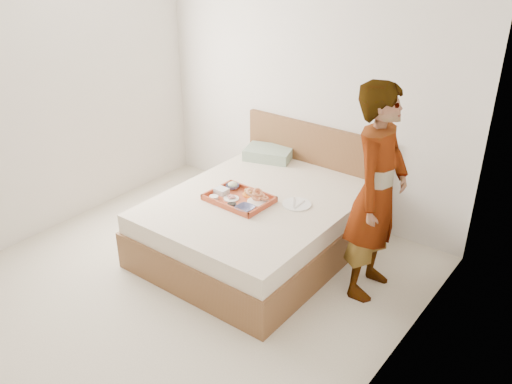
{
  "coord_description": "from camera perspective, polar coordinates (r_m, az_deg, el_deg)",
  "views": [
    {
      "loc": [
        2.76,
        -2.46,
        2.79
      ],
      "look_at": [
        0.2,
        0.9,
        0.65
      ],
      "focal_mm": 38.02,
      "sensor_mm": 36.0,
      "label": 1
    }
  ],
  "objects": [
    {
      "name": "tray",
      "position": [
        4.84,
        -1.8,
        -0.66
      ],
      "size": [
        0.58,
        0.43,
        0.05
      ],
      "primitive_type": "cube",
      "rotation": [
        0.0,
        0.0,
        -0.04
      ],
      "color": "#B64025",
      "rests_on": "bed"
    },
    {
      "name": "dinner_plate",
      "position": [
        4.79,
        4.32,
        -1.29
      ],
      "size": [
        0.31,
        0.31,
        0.01
      ],
      "primitive_type": "cylinder",
      "rotation": [
        0.0,
        0.0,
        0.25
      ],
      "color": "white",
      "rests_on": "bed"
    },
    {
      "name": "headboard",
      "position": [
        5.64,
        6.2,
        2.46
      ],
      "size": [
        1.65,
        0.06,
        0.95
      ],
      "primitive_type": "cube",
      "color": "brown",
      "rests_on": "ground"
    },
    {
      "name": "meat_plate",
      "position": [
        4.85,
        -2.61,
        -0.69
      ],
      "size": [
        0.14,
        0.14,
        0.01
      ],
      "primitive_type": "cylinder",
      "rotation": [
        0.0,
        0.0,
        -0.04
      ],
      "color": "white",
      "rests_on": "tray"
    },
    {
      "name": "wall_left",
      "position": [
        5.35,
        -23.34,
        8.49
      ],
      "size": [
        0.01,
        4.0,
        2.6
      ],
      "primitive_type": "cube",
      "color": "silver",
      "rests_on": "ground"
    },
    {
      "name": "wall_back",
      "position": [
        5.45,
        5.44,
        10.89
      ],
      "size": [
        3.5,
        0.01,
        2.6
      ],
      "primitive_type": "cube",
      "color": "silver",
      "rests_on": "ground"
    },
    {
      "name": "cheese_round",
      "position": [
        4.86,
        -4.46,
        -0.58
      ],
      "size": [
        0.08,
        0.08,
        0.03
      ],
      "primitive_type": "cylinder",
      "rotation": [
        0.0,
        0.0,
        -0.04
      ],
      "color": "white",
      "rests_on": "tray"
    },
    {
      "name": "pillow",
      "position": [
        5.69,
        1.33,
        4.08
      ],
      "size": [
        0.55,
        0.45,
        0.11
      ],
      "primitive_type": "cube",
      "rotation": [
        0.0,
        0.0,
        0.31
      ],
      "color": "#95A892",
      "rests_on": "bed"
    },
    {
      "name": "sauce_dish",
      "position": [
        4.71,
        -2.56,
        -1.41
      ],
      "size": [
        0.08,
        0.08,
        0.03
      ],
      "primitive_type": "cylinder",
      "rotation": [
        0.0,
        0.0,
        -0.04
      ],
      "color": "black",
      "rests_on": "tray"
    },
    {
      "name": "navy_bowl_big",
      "position": [
        4.65,
        -1.17,
        -1.77
      ],
      "size": [
        0.16,
        0.16,
        0.04
      ],
      "primitive_type": "imported",
      "rotation": [
        0.0,
        0.0,
        -0.04
      ],
      "color": "#171A52",
      "rests_on": "tray"
    },
    {
      "name": "bread_plate",
      "position": [
        4.92,
        -0.64,
        -0.25
      ],
      "size": [
        0.14,
        0.14,
        0.01
      ],
      "primitive_type": "cylinder",
      "rotation": [
        0.0,
        0.0,
        -0.04
      ],
      "color": "orange",
      "rests_on": "tray"
    },
    {
      "name": "person",
      "position": [
        4.3,
        12.63,
        -0.12
      ],
      "size": [
        0.47,
        0.68,
        1.78
      ],
      "primitive_type": "imported",
      "rotation": [
        0.0,
        0.0,
        1.65
      ],
      "color": "silver",
      "rests_on": "ground"
    },
    {
      "name": "ground",
      "position": [
        4.63,
        -8.89,
        -10.56
      ],
      "size": [
        3.5,
        4.0,
        0.01
      ],
      "primitive_type": "cube",
      "color": "beige",
      "rests_on": "ground"
    },
    {
      "name": "wall_right",
      "position": [
        3.05,
        13.07,
        -3.16
      ],
      "size": [
        0.01,
        4.0,
        2.6
      ],
      "primitive_type": "cube",
      "color": "silver",
      "rests_on": "ground"
    },
    {
      "name": "salad_bowl",
      "position": [
        5.03,
        -2.47,
        0.58
      ],
      "size": [
        0.13,
        0.13,
        0.04
      ],
      "primitive_type": "imported",
      "rotation": [
        0.0,
        0.0,
        -0.04
      ],
      "color": "#171A52",
      "rests_on": "tray"
    },
    {
      "name": "bed",
      "position": [
        5.02,
        0.24,
        -3.36
      ],
      "size": [
        1.65,
        2.0,
        0.53
      ],
      "primitive_type": "cube",
      "color": "brown",
      "rests_on": "ground"
    },
    {
      "name": "prawn_plate",
      "position": [
        4.79,
        0.21,
        -1.03
      ],
      "size": [
        0.2,
        0.2,
        0.01
      ],
      "primitive_type": "cylinder",
      "rotation": [
        0.0,
        0.0,
        -0.04
      ],
      "color": "white",
      "rests_on": "tray"
    },
    {
      "name": "plastic_tub",
      "position": [
        4.94,
        -3.66,
        0.11
      ],
      "size": [
        0.12,
        0.1,
        0.05
      ],
      "primitive_type": "cube",
      "rotation": [
        0.0,
        0.0,
        -0.04
      ],
      "color": "silver",
      "rests_on": "tray"
    }
  ]
}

